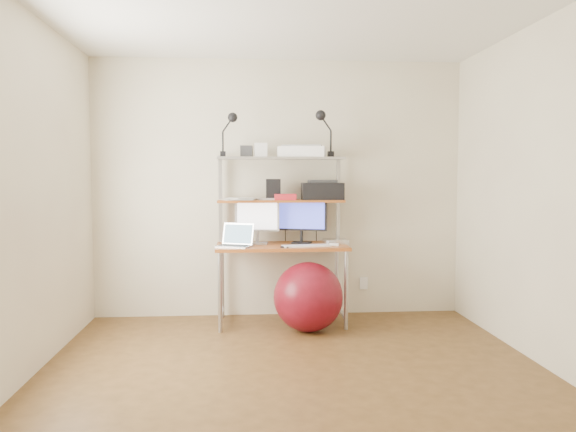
% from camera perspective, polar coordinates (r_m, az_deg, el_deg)
% --- Properties ---
extents(room, '(3.60, 3.60, 3.60)m').
position_cam_1_polar(room, '(3.72, 0.84, 2.20)').
color(room, brown).
rests_on(room, ground).
extents(computer_desk, '(1.20, 0.60, 1.57)m').
position_cam_1_polar(computer_desk, '(5.24, -0.70, -0.51)').
color(computer_desk, '#AB4D21').
rests_on(computer_desk, ground).
extents(desktop, '(1.20, 0.60, 0.00)m').
position_cam_1_polar(desktop, '(5.20, -0.65, -2.93)').
color(desktop, '#AB4D21').
rests_on(desktop, computer_desk).
extents(mid_shelf, '(1.18, 0.34, 0.00)m').
position_cam_1_polar(mid_shelf, '(5.29, -0.75, 1.66)').
color(mid_shelf, '#AB4D21').
rests_on(mid_shelf, computer_desk).
extents(top_shelf, '(1.18, 0.34, 0.00)m').
position_cam_1_polar(top_shelf, '(5.29, -0.76, 5.99)').
color(top_shelf, '#AFAFB4').
rests_on(top_shelf, computer_desk).
extents(floor, '(3.60, 3.60, 0.00)m').
position_cam_1_polar(floor, '(3.97, 0.82, -16.16)').
color(floor, brown).
rests_on(floor, ground).
extents(wall_outlet, '(0.08, 0.01, 0.12)m').
position_cam_1_polar(wall_outlet, '(5.72, 7.70, -6.78)').
color(wall_outlet, white).
rests_on(wall_outlet, room).
extents(monitor_silver, '(0.41, 0.17, 0.46)m').
position_cam_1_polar(monitor_silver, '(5.24, -3.15, -0.18)').
color(monitor_silver, '#ADAEB2').
rests_on(monitor_silver, desktop).
extents(monitor_black, '(0.47, 0.20, 0.48)m').
position_cam_1_polar(monitor_black, '(5.28, 1.39, -0.18)').
color(monitor_black, black).
rests_on(monitor_black, desktop).
extents(laptop, '(0.37, 0.34, 0.26)m').
position_cam_1_polar(laptop, '(5.09, -5.27, -2.60)').
color(laptop, silver).
rests_on(laptop, desktop).
extents(keyboard, '(0.45, 0.20, 0.01)m').
position_cam_1_polar(keyboard, '(5.07, 1.89, -3.04)').
color(keyboard, white).
rests_on(keyboard, desktop).
extents(mouse, '(0.09, 0.07, 0.02)m').
position_cam_1_polar(mouse, '(5.13, 4.72, -2.90)').
color(mouse, white).
rests_on(mouse, desktop).
extents(mac_mini, '(0.22, 0.22, 0.04)m').
position_cam_1_polar(mac_mini, '(5.31, 4.86, -2.57)').
color(mac_mini, silver).
rests_on(mac_mini, desktop).
extents(phone, '(0.10, 0.15, 0.01)m').
position_cam_1_polar(phone, '(5.02, -0.22, -3.11)').
color(phone, black).
rests_on(phone, desktop).
extents(printer, '(0.39, 0.27, 0.19)m').
position_cam_1_polar(printer, '(5.34, 3.50, 2.61)').
color(printer, black).
rests_on(printer, mid_shelf).
extents(nas_cube, '(0.13, 0.13, 0.20)m').
position_cam_1_polar(nas_cube, '(5.29, -1.52, 2.72)').
color(nas_cube, black).
rests_on(nas_cube, mid_shelf).
extents(red_box, '(0.20, 0.14, 0.06)m').
position_cam_1_polar(red_box, '(5.24, -0.30, 1.95)').
color(red_box, red).
rests_on(red_box, mid_shelf).
extents(scanner, '(0.48, 0.36, 0.11)m').
position_cam_1_polar(scanner, '(5.32, 1.46, 6.57)').
color(scanner, white).
rests_on(scanner, top_shelf).
extents(box_white, '(0.12, 0.10, 0.13)m').
position_cam_1_polar(box_white, '(5.25, -2.78, 6.71)').
color(box_white, white).
rests_on(box_white, top_shelf).
extents(box_grey, '(0.12, 0.12, 0.11)m').
position_cam_1_polar(box_grey, '(5.33, -4.24, 6.55)').
color(box_grey, '#2F2F32').
rests_on(box_grey, top_shelf).
extents(clip_lamp_left, '(0.16, 0.09, 0.40)m').
position_cam_1_polar(clip_lamp_left, '(5.21, -5.86, 9.23)').
color(clip_lamp_left, black).
rests_on(clip_lamp_left, top_shelf).
extents(clip_lamp_right, '(0.17, 0.10, 0.43)m').
position_cam_1_polar(clip_lamp_right, '(5.27, 3.56, 9.42)').
color(clip_lamp_right, black).
rests_on(clip_lamp_right, top_shelf).
extents(exercise_ball, '(0.62, 0.62, 0.62)m').
position_cam_1_polar(exercise_ball, '(5.01, 2.08, -8.21)').
color(exercise_ball, maroon).
rests_on(exercise_ball, floor).
extents(paper_stack, '(0.39, 0.41, 0.02)m').
position_cam_1_polar(paper_stack, '(5.28, -4.94, 1.75)').
color(paper_stack, white).
rests_on(paper_stack, mid_shelf).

